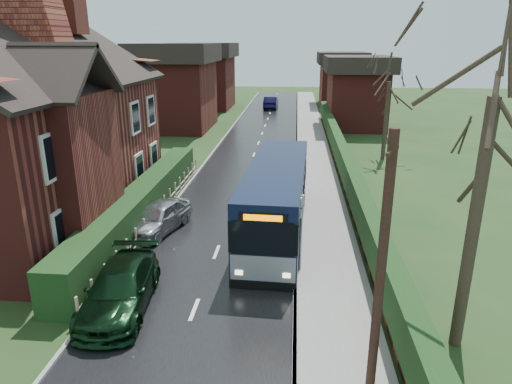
# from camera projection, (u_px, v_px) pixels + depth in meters

# --- Properties ---
(ground) EXTENTS (140.00, 140.00, 0.00)m
(ground) POSITION_uv_depth(u_px,v_px,m) (207.00, 278.00, 15.75)
(ground) COLOR #2E401B
(ground) RESTS_ON ground
(road) EXTENTS (6.00, 100.00, 0.02)m
(road) POSITION_uv_depth(u_px,v_px,m) (241.00, 189.00, 25.21)
(road) COLOR black
(road) RESTS_ON ground
(pavement) EXTENTS (2.50, 100.00, 0.14)m
(pavement) POSITION_uv_depth(u_px,v_px,m) (318.00, 190.00, 24.84)
(pavement) COLOR slate
(pavement) RESTS_ON ground
(kerb_right) EXTENTS (0.12, 100.00, 0.14)m
(kerb_right) POSITION_uv_depth(u_px,v_px,m) (296.00, 189.00, 24.94)
(kerb_right) COLOR gray
(kerb_right) RESTS_ON ground
(kerb_left) EXTENTS (0.12, 100.00, 0.10)m
(kerb_left) POSITION_uv_depth(u_px,v_px,m) (187.00, 187.00, 25.44)
(kerb_left) COLOR gray
(kerb_left) RESTS_ON ground
(front_hedge) EXTENTS (1.20, 16.00, 1.60)m
(front_hedge) POSITION_uv_depth(u_px,v_px,m) (142.00, 204.00, 20.55)
(front_hedge) COLOR black
(front_hedge) RESTS_ON ground
(picket_fence) EXTENTS (0.10, 16.00, 0.90)m
(picket_fence) POSITION_uv_depth(u_px,v_px,m) (159.00, 212.00, 20.60)
(picket_fence) COLOR tan
(picket_fence) RESTS_ON ground
(right_wall_hedge) EXTENTS (0.60, 50.00, 1.80)m
(right_wall_hedge) POSITION_uv_depth(u_px,v_px,m) (348.00, 174.00, 24.41)
(right_wall_hedge) COLOR maroon
(right_wall_hedge) RESTS_ON ground
(brick_house) EXTENTS (9.30, 14.60, 10.30)m
(brick_house) POSITION_uv_depth(u_px,v_px,m) (24.00, 124.00, 19.61)
(brick_house) COLOR maroon
(brick_house) RESTS_ON ground
(bus) EXTENTS (2.67, 9.88, 2.97)m
(bus) POSITION_uv_depth(u_px,v_px,m) (276.00, 200.00, 19.04)
(bus) COLOR black
(bus) RESTS_ON ground
(car_silver) EXTENTS (2.47, 4.10, 1.30)m
(car_silver) POSITION_uv_depth(u_px,v_px,m) (158.00, 217.00, 19.41)
(car_silver) COLOR #BBBDC1
(car_silver) RESTS_ON ground
(car_green) EXTENTS (2.23, 4.63, 1.30)m
(car_green) POSITION_uv_depth(u_px,v_px,m) (120.00, 289.00, 13.79)
(car_green) COLOR black
(car_green) RESTS_ON ground
(car_distant) EXTENTS (1.63, 4.47, 1.46)m
(car_distant) POSITION_uv_depth(u_px,v_px,m) (271.00, 103.00, 55.04)
(car_distant) COLOR black
(car_distant) RESTS_ON ground
(bus_stop_sign) EXTENTS (0.16, 0.43, 2.88)m
(bus_stop_sign) POSITION_uv_depth(u_px,v_px,m) (301.00, 223.00, 15.54)
(bus_stop_sign) COLOR slate
(bus_stop_sign) RESTS_ON ground
(telegraph_pole) EXTENTS (0.39, 0.76, 6.20)m
(telegraph_pole) POSITION_uv_depth(u_px,v_px,m) (381.00, 272.00, 9.64)
(telegraph_pole) COLOR black
(telegraph_pole) RESTS_ON ground
(tree_right_near) EXTENTS (4.37, 4.37, 9.43)m
(tree_right_near) POSITION_uv_depth(u_px,v_px,m) (498.00, 76.00, 10.13)
(tree_right_near) COLOR #34281F
(tree_right_near) RESTS_ON ground
(tree_right_far) EXTENTS (3.88, 3.88, 7.50)m
(tree_right_far) POSITION_uv_depth(u_px,v_px,m) (390.00, 76.00, 29.85)
(tree_right_far) COLOR #31241D
(tree_right_far) RESTS_ON ground
(tree_house_side) EXTENTS (4.19, 4.19, 9.52)m
(tree_house_side) POSITION_uv_depth(u_px,v_px,m) (0.00, 54.00, 24.01)
(tree_house_side) COLOR #3E3324
(tree_house_side) RESTS_ON ground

